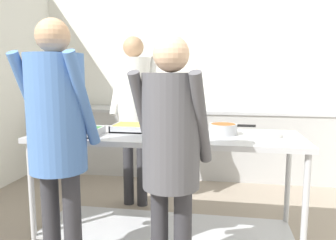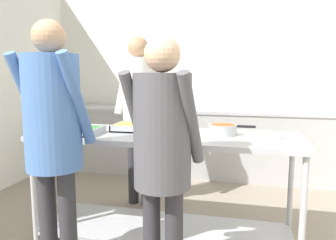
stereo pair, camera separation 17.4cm
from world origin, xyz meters
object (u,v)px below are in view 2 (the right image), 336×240
broccoli_bowl (178,130)px  cook_behind_counter (139,102)px  guest_serving_left (162,143)px  guest_serving_right (53,126)px  plate_stack (267,135)px  serving_tray_roast (76,131)px  sauce_pan (223,129)px  serving_tray_vegetables (139,127)px  water_bottle (178,101)px

broccoli_bowl → cook_behind_counter: bearing=126.5°
guest_serving_left → guest_serving_right: bearing=179.2°
broccoli_bowl → plate_stack: bearing=5.8°
serving_tray_roast → plate_stack: 1.49m
plate_stack → sauce_pan: bearing=174.3°
serving_tray_vegetables → guest_serving_left: 0.89m
broccoli_bowl → water_bottle: 2.10m
serving_tray_roast → sauce_pan: bearing=10.4°
broccoli_bowl → sauce_pan: broccoli_bowl is taller
guest_serving_right → guest_serving_left: bearing=-0.8°
serving_tray_vegetables → guest_serving_left: bearing=-63.0°
guest_serving_left → serving_tray_vegetables: bearing=117.0°
serving_tray_roast → serving_tray_vegetables: (0.44, 0.27, 0.00)m
serving_tray_roast → water_bottle: (0.39, 2.17, 0.08)m
sauce_pan → cook_behind_counter: cook_behind_counter is taller
plate_stack → serving_tray_roast: bearing=-173.1°
guest_serving_right → sauce_pan: bearing=35.0°
serving_tray_vegetables → water_bottle: water_bottle is taller
guest_serving_left → serving_tray_roast: bearing=148.3°
plate_stack → guest_serving_right: bearing=-153.1°
plate_stack → guest_serving_right: (-1.36, -0.69, 0.13)m
water_bottle → serving_tray_roast: bearing=-100.3°
sauce_pan → guest_serving_right: (-1.03, -0.72, 0.10)m
sauce_pan → cook_behind_counter: 1.16m
serving_tray_vegetables → plate_stack: bearing=-4.9°
broccoli_bowl → guest_serving_left: (0.03, -0.63, 0.03)m
serving_tray_vegetables → sauce_pan: (0.71, -0.06, 0.02)m
water_bottle → sauce_pan: bearing=-68.8°
water_bottle → plate_stack: bearing=-61.3°
water_bottle → guest_serving_left: bearing=-80.4°
serving_tray_roast → guest_serving_right: bearing=-76.6°
serving_tray_vegetables → broccoli_bowl: 0.40m
broccoli_bowl → sauce_pan: bearing=16.5°
sauce_pan → guest_serving_left: bearing=-112.7°
serving_tray_vegetables → guest_serving_right: 0.85m
sauce_pan → guest_serving_left: guest_serving_left is taller
broccoli_bowl → sauce_pan: (0.34, 0.10, 0.00)m
cook_behind_counter → guest_serving_right: bearing=-94.6°
cook_behind_counter → plate_stack: bearing=-30.0°
cook_behind_counter → serving_tray_roast: bearing=-104.6°
cook_behind_counter → water_bottle: 1.28m
serving_tray_roast → plate_stack: size_ratio=1.71×
guest_serving_left → guest_serving_right: 0.73m
guest_serving_left → plate_stack: bearing=47.8°
serving_tray_roast → sauce_pan: 1.17m
sauce_pan → water_bottle: water_bottle is taller
serving_tray_roast → broccoli_bowl: (0.82, 0.11, 0.02)m
plate_stack → broccoli_bowl: bearing=-174.2°
broccoli_bowl → water_bottle: water_bottle is taller
guest_serving_right → water_bottle: 2.70m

